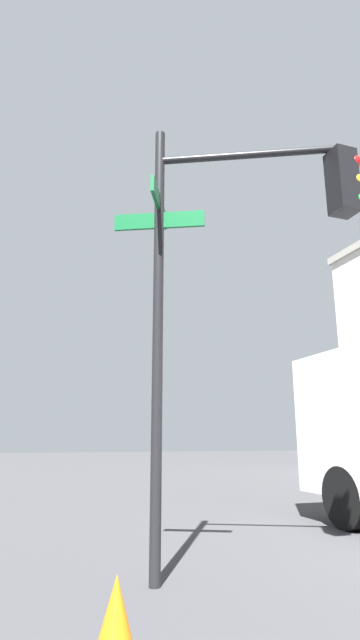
{
  "coord_description": "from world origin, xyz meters",
  "views": [
    {
      "loc": [
        -2.55,
        -8.9,
        1.42
      ],
      "look_at": [
        -7.86,
        -7.1,
        2.88
      ],
      "focal_mm": 25.96,
      "sensor_mm": 36.0,
      "label": 1
    }
  ],
  "objects": [
    {
      "name": "traffic_signal_near",
      "position": [
        -7.04,
        -6.56,
        3.69
      ],
      "size": [
        1.55,
        2.7,
        5.21
      ],
      "color": "black",
      "rests_on": "ground_plane"
    },
    {
      "name": "traffic_cone",
      "position": [
        -5.65,
        -8.26,
        0.31
      ],
      "size": [
        0.36,
        0.36,
        0.63
      ],
      "primitive_type": "cone",
      "color": "orange",
      "rests_on": "ground_plane"
    }
  ]
}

